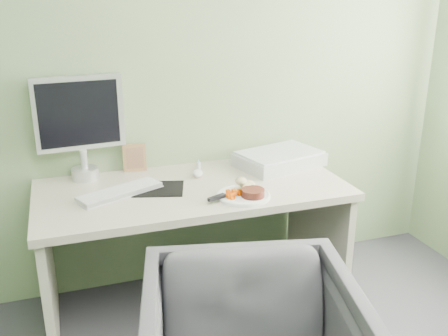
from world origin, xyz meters
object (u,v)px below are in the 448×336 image
object	(u,v)px
plate	(243,196)
monitor	(80,122)
desk	(193,218)
scanner	(279,159)

from	to	relation	value
plate	monitor	distance (m)	0.95
monitor	desk	bearing A→B (deg)	-36.06
plate	monitor	size ratio (longest dim) A/B	0.48
desk	monitor	world-z (taller)	monitor
scanner	monitor	bearing A→B (deg)	157.38
plate	monitor	world-z (taller)	monitor
desk	plate	distance (m)	0.35
scanner	desk	bearing A→B (deg)	-178.65
desk	plate	world-z (taller)	plate
desk	monitor	bearing A→B (deg)	148.91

